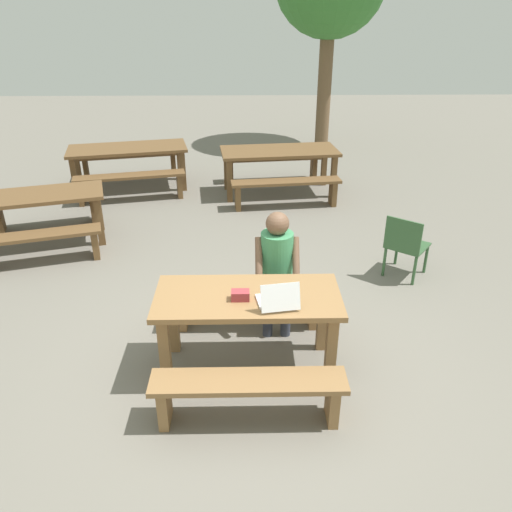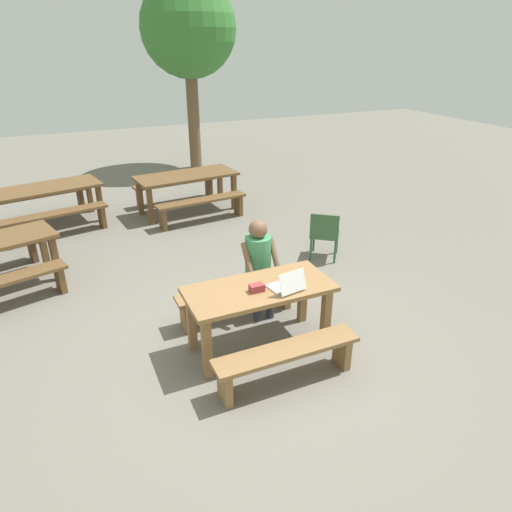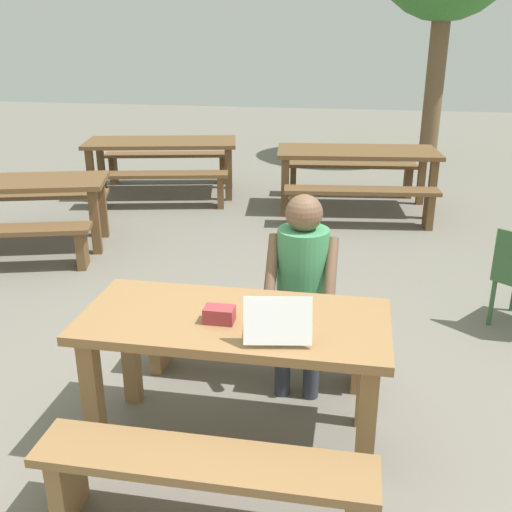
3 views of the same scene
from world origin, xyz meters
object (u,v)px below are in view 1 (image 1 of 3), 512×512
object	(u,v)px
picnic_table_front	(248,308)
laptop	(278,299)
picnic_table_mid	(128,153)
picnic_table_distant	(39,202)
small_pouch	(241,295)
person_seated	(277,263)
plastic_chair	(406,245)
picnic_table_rear	(279,156)

from	to	relation	value
picnic_table_front	laptop	bearing A→B (deg)	-33.51
picnic_table_mid	picnic_table_distant	world-z (taller)	picnic_table_mid
small_pouch	person_seated	size ratio (longest dim) A/B	0.12
plastic_chair	picnic_table_distant	bearing A→B (deg)	25.35
picnic_table_distant	laptop	bearing A→B (deg)	-59.30
person_seated	picnic_table_distant	world-z (taller)	person_seated
plastic_chair	picnic_table_rear	bearing A→B (deg)	-28.51
picnic_table_mid	picnic_table_rear	distance (m)	2.66
picnic_table_front	laptop	distance (m)	0.36
small_pouch	picnic_table_mid	world-z (taller)	small_pouch
plastic_chair	person_seated	bearing A→B (deg)	70.69
small_pouch	picnic_table_distant	size ratio (longest dim) A/B	0.08
person_seated	small_pouch	bearing A→B (deg)	-116.24
picnic_table_rear	laptop	bearing A→B (deg)	-99.94
picnic_table_rear	picnic_table_mid	bearing A→B (deg)	167.31
picnic_table_front	picnic_table_distant	distance (m)	3.91
small_pouch	picnic_table_front	bearing A→B (deg)	48.18
picnic_table_mid	small_pouch	bearing A→B (deg)	-80.29
person_seated	picnic_table_mid	xyz separation A→B (m)	(-2.37, 4.38, -0.09)
plastic_chair	picnic_table_mid	distance (m)	5.21
person_seated	picnic_table_mid	bearing A→B (deg)	118.45
picnic_table_front	small_pouch	xyz separation A→B (m)	(-0.06, -0.07, 0.18)
laptop	picnic_table_mid	world-z (taller)	laptop
small_pouch	plastic_chair	distance (m)	2.65
small_pouch	picnic_table_mid	distance (m)	5.48
plastic_chair	picnic_table_rear	size ratio (longest dim) A/B	0.39
small_pouch	picnic_table_rear	distance (m)	4.84
picnic_table_mid	picnic_table_front	bearing A→B (deg)	-79.41
small_pouch	picnic_table_distant	world-z (taller)	small_pouch
laptop	person_seated	bearing A→B (deg)	-101.86
small_pouch	plastic_chair	xyz separation A→B (m)	(1.96, 1.75, -0.39)
picnic_table_mid	picnic_table_distant	distance (m)	2.41
plastic_chair	picnic_table_mid	world-z (taller)	plastic_chair
person_seated	picnic_table_rear	size ratio (longest dim) A/B	0.62
picnic_table_front	person_seated	bearing A→B (deg)	65.79
laptop	picnic_table_distant	xyz separation A→B (m)	(-3.06, 2.89, -0.23)
small_pouch	picnic_table_distant	distance (m)	3.92
picnic_table_front	picnic_table_mid	world-z (taller)	picnic_table_front
small_pouch	picnic_table_rear	xyz separation A→B (m)	(0.62, 4.80, -0.15)
picnic_table_front	picnic_table_rear	bearing A→B (deg)	83.23
person_seated	picnic_table_rear	xyz separation A→B (m)	(0.27, 4.09, -0.08)
picnic_table_mid	plastic_chair	bearing A→B (deg)	-52.01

